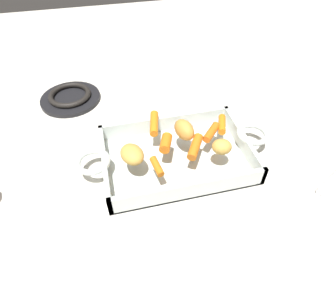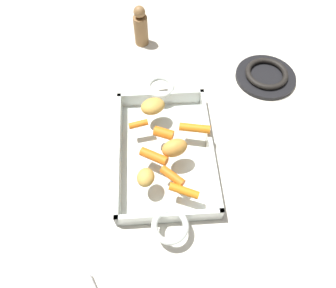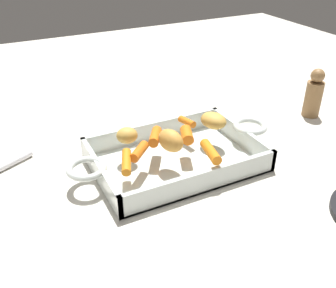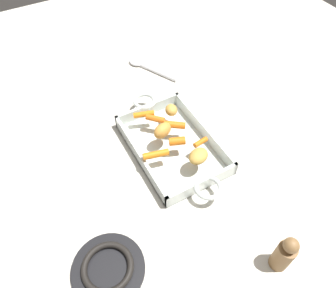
% 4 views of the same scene
% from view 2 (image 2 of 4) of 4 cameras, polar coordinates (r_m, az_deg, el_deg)
% --- Properties ---
extents(ground_plane, '(2.17, 2.17, 0.00)m').
position_cam_2_polar(ground_plane, '(0.73, -0.65, -2.26)').
color(ground_plane, silver).
extents(roasting_dish, '(0.44, 0.22, 0.05)m').
position_cam_2_polar(roasting_dish, '(0.72, -0.66, -1.62)').
color(roasting_dish, silver).
rests_on(roasting_dish, ground_plane).
extents(baby_carrot_northwest, '(0.05, 0.07, 0.03)m').
position_cam_2_polar(baby_carrot_northwest, '(0.66, -2.69, -2.34)').
color(baby_carrot_northwest, orange).
rests_on(baby_carrot_northwest, roasting_dish).
extents(baby_carrot_long, '(0.03, 0.07, 0.02)m').
position_cam_2_polar(baby_carrot_long, '(0.70, 5.10, 3.03)').
color(baby_carrot_long, orange).
rests_on(baby_carrot_long, roasting_dish).
extents(baby_carrot_short, '(0.04, 0.07, 0.02)m').
position_cam_2_polar(baby_carrot_short, '(0.63, 3.06, -8.84)').
color(baby_carrot_short, orange).
rests_on(baby_carrot_short, roasting_dish).
extents(baby_carrot_southwest, '(0.04, 0.05, 0.02)m').
position_cam_2_polar(baby_carrot_southwest, '(0.69, -0.63, 2.09)').
color(baby_carrot_southwest, orange).
rests_on(baby_carrot_southwest, roasting_dish).
extents(baby_carrot_southeast, '(0.05, 0.05, 0.02)m').
position_cam_2_polar(baby_carrot_southeast, '(0.64, 0.86, -6.12)').
color(baby_carrot_southeast, orange).
rests_on(baby_carrot_southeast, roasting_dish).
extents(baby_carrot_center_right, '(0.02, 0.05, 0.02)m').
position_cam_2_polar(baby_carrot_center_right, '(0.71, -5.63, 3.78)').
color(baby_carrot_center_right, orange).
rests_on(baby_carrot_center_right, roasting_dish).
extents(potato_near_roast, '(0.05, 0.05, 0.03)m').
position_cam_2_polar(potato_near_roast, '(0.63, -4.25, -6.32)').
color(potato_near_roast, gold).
rests_on(potato_near_roast, roasting_dish).
extents(potato_halved, '(0.05, 0.07, 0.04)m').
position_cam_2_polar(potato_halved, '(0.66, 1.26, -0.75)').
color(potato_halved, gold).
rests_on(potato_halved, roasting_dish).
extents(potato_whole, '(0.06, 0.07, 0.03)m').
position_cam_2_polar(potato_whole, '(0.73, -2.89, 7.17)').
color(potato_whole, gold).
rests_on(potato_whole, roasting_dish).
extents(stove_burner_rear, '(0.17, 0.17, 0.03)m').
position_cam_2_polar(stove_burner_rear, '(0.92, 18.06, 12.25)').
color(stove_burner_rear, black).
rests_on(stove_burner_rear, ground_plane).
extents(pepper_mill, '(0.04, 0.04, 0.12)m').
position_cam_2_polar(pepper_mill, '(0.97, -5.19, 21.22)').
color(pepper_mill, olive).
rests_on(pepper_mill, ground_plane).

